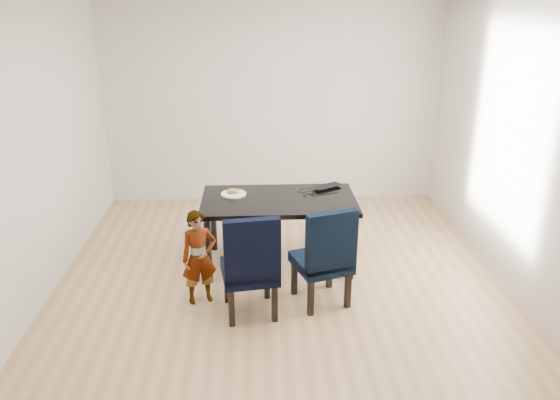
{
  "coord_description": "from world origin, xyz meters",
  "views": [
    {
      "loc": [
        -0.23,
        -4.79,
        2.77
      ],
      "look_at": [
        0.0,
        0.2,
        0.85
      ],
      "focal_mm": 35.0,
      "sensor_mm": 36.0,
      "label": 1
    }
  ],
  "objects_px": {
    "dining_table": "(279,232)",
    "laptop": "(324,185)",
    "child": "(199,257)",
    "chair_left": "(249,262)",
    "plate": "(234,194)",
    "chair_right": "(321,254)"
  },
  "relations": [
    {
      "from": "dining_table",
      "to": "laptop",
      "type": "height_order",
      "value": "laptop"
    },
    {
      "from": "child",
      "to": "laptop",
      "type": "bearing_deg",
      "value": 20.69
    },
    {
      "from": "child",
      "to": "dining_table",
      "type": "bearing_deg",
      "value": 24.2
    },
    {
      "from": "chair_left",
      "to": "plate",
      "type": "bearing_deg",
      "value": 90.4
    },
    {
      "from": "chair_left",
      "to": "child",
      "type": "distance_m",
      "value": 0.51
    },
    {
      "from": "chair_right",
      "to": "child",
      "type": "xyz_separation_m",
      "value": [
        -1.13,
        0.05,
        -0.04
      ]
    },
    {
      "from": "dining_table",
      "to": "chair_right",
      "type": "relative_size",
      "value": 1.62
    },
    {
      "from": "chair_right",
      "to": "child",
      "type": "bearing_deg",
      "value": 159.41
    },
    {
      "from": "child",
      "to": "laptop",
      "type": "relative_size",
      "value": 2.71
    },
    {
      "from": "dining_table",
      "to": "chair_right",
      "type": "xyz_separation_m",
      "value": [
        0.36,
        -0.78,
        0.12
      ]
    },
    {
      "from": "chair_left",
      "to": "laptop",
      "type": "xyz_separation_m",
      "value": [
        0.82,
        1.29,
        0.26
      ]
    },
    {
      "from": "chair_right",
      "to": "laptop",
      "type": "relative_size",
      "value": 2.93
    },
    {
      "from": "dining_table",
      "to": "laptop",
      "type": "bearing_deg",
      "value": 33.94
    },
    {
      "from": "chair_left",
      "to": "laptop",
      "type": "height_order",
      "value": "chair_left"
    },
    {
      "from": "child",
      "to": "plate",
      "type": "height_order",
      "value": "child"
    },
    {
      "from": "dining_table",
      "to": "chair_right",
      "type": "height_order",
      "value": "chair_right"
    },
    {
      "from": "dining_table",
      "to": "child",
      "type": "bearing_deg",
      "value": -136.6
    },
    {
      "from": "dining_table",
      "to": "child",
      "type": "relative_size",
      "value": 1.75
    },
    {
      "from": "child",
      "to": "chair_right",
      "type": "bearing_deg",
      "value": -21.75
    },
    {
      "from": "dining_table",
      "to": "chair_left",
      "type": "bearing_deg",
      "value": -107.91
    },
    {
      "from": "plate",
      "to": "laptop",
      "type": "relative_size",
      "value": 0.79
    },
    {
      "from": "chair_left",
      "to": "dining_table",
      "type": "bearing_deg",
      "value": 63.61
    }
  ]
}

